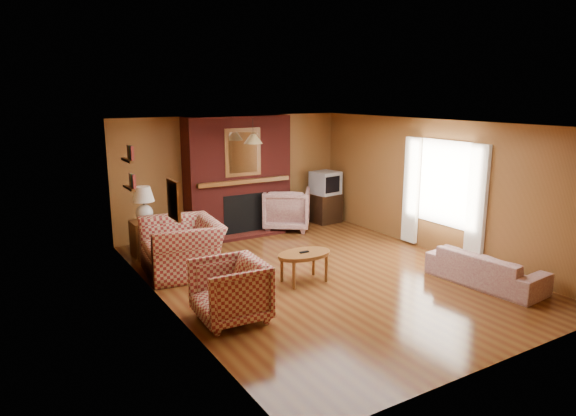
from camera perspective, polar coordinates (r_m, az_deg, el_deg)
floor at (r=8.31m, az=3.69°, el=-7.41°), size 6.50×6.50×0.00m
ceiling at (r=7.82m, az=3.94°, el=9.34°), size 6.50×6.50×0.00m
wall_back at (r=10.76m, az=-6.17°, el=3.79°), size 6.50×0.00×6.50m
wall_front at (r=5.72m, az=22.86°, el=-5.16°), size 6.50×0.00×6.50m
wall_left at (r=6.89m, az=-13.50°, el=-1.56°), size 0.00×6.50×6.50m
wall_right at (r=9.61m, az=16.13°, el=2.29°), size 0.00×6.50×6.50m
fireplace at (r=10.53m, az=-5.55°, el=3.51°), size 2.20×0.82×2.40m
window_right at (r=9.46m, az=16.79°, el=1.63°), size 0.10×1.85×2.00m
bookshelf at (r=8.62m, az=-17.21°, el=4.21°), size 0.09×0.55×0.71m
botanical_print at (r=6.55m, az=-12.57°, el=0.89°), size 0.05×0.40×0.50m
pendant_light at (r=9.82m, az=-3.90°, el=7.69°), size 0.36×0.36×0.48m
plaid_loveseat at (r=8.45m, az=-11.70°, el=-4.25°), size 1.28×1.43×0.86m
plaid_armchair at (r=6.64m, az=-6.47°, el=-9.14°), size 0.91×0.89×0.79m
floral_sofa at (r=8.38m, az=21.10°, el=-6.26°), size 0.85×1.80×0.51m
floral_armchair at (r=10.90m, az=-0.13°, el=-0.09°), size 1.32×1.33×0.88m
coffee_table at (r=7.87m, az=1.81°, el=-5.38°), size 0.88×0.54×0.49m
side_table at (r=9.50m, az=-15.50°, el=-3.27°), size 0.48×0.48×0.63m
table_lamp at (r=9.35m, az=-15.74°, el=0.65°), size 0.38×0.38×0.63m
tv_stand at (r=11.56m, az=4.14°, el=0.02°), size 0.63×0.58×0.64m
crt_tv at (r=11.44m, az=4.20°, el=2.81°), size 0.62×0.62×0.50m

